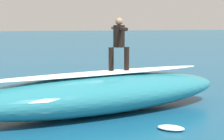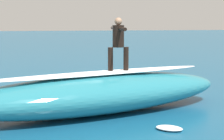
{
  "view_description": "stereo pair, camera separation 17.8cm",
  "coord_description": "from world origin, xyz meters",
  "px_view_note": "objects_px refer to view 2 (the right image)",
  "views": [
    {
      "loc": [
        0.77,
        12.48,
        2.82
      ],
      "look_at": [
        -1.04,
        0.19,
        1.03
      ],
      "focal_mm": 60.51,
      "sensor_mm": 36.0,
      "label": 1
    },
    {
      "loc": [
        0.6,
        12.5,
        2.82
      ],
      "look_at": [
        -1.04,
        0.19,
        1.03
      ],
      "focal_mm": 60.51,
      "sensor_mm": 36.0,
      "label": 2
    }
  ],
  "objects_px": {
    "surfer_riding": "(118,40)",
    "surfboard_riding": "(118,72)",
    "surfboard_paddling": "(107,91)",
    "surfer_paddling": "(107,87)"
  },
  "relations": [
    {
      "from": "surfboard_paddling",
      "to": "surfer_paddling",
      "type": "distance_m",
      "value": 0.21
    },
    {
      "from": "surfboard_paddling",
      "to": "surfer_paddling",
      "type": "height_order",
      "value": "surfer_paddling"
    },
    {
      "from": "surfboard_riding",
      "to": "surfer_riding",
      "type": "relative_size",
      "value": 1.36
    },
    {
      "from": "surfer_paddling",
      "to": "surfer_riding",
      "type": "bearing_deg",
      "value": -164.52
    },
    {
      "from": "surfer_riding",
      "to": "surfboard_paddling",
      "type": "distance_m",
      "value": 3.48
    },
    {
      "from": "surfboard_paddling",
      "to": "surfer_paddling",
      "type": "bearing_deg",
      "value": -180.0
    },
    {
      "from": "surfer_riding",
      "to": "surfboard_paddling",
      "type": "relative_size",
      "value": 0.81
    },
    {
      "from": "surfer_riding",
      "to": "surfboard_riding",
      "type": "bearing_deg",
      "value": 129.01
    },
    {
      "from": "surfer_riding",
      "to": "surfboard_paddling",
      "type": "height_order",
      "value": "surfer_riding"
    },
    {
      "from": "surfboard_riding",
      "to": "surfer_paddling",
      "type": "xyz_separation_m",
      "value": [
        0.03,
        -2.67,
        -0.96
      ]
    }
  ]
}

